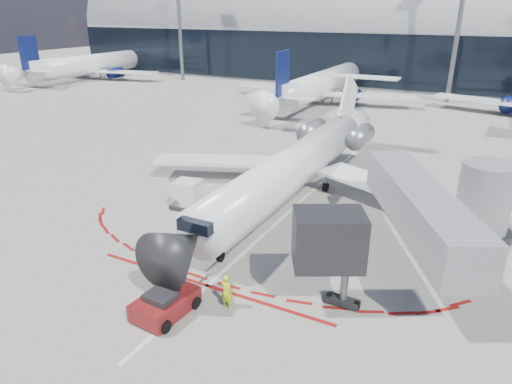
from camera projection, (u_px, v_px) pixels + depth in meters
The scene contains 15 objects.
ground at pixel (295, 207), 33.17m from camera, with size 260.00×260.00×0.00m, color gray.
apron_centerline at pixel (305, 197), 34.81m from camera, with size 0.25×40.00×0.01m, color silver.
apron_stop_bar at pixel (207, 286), 23.72m from camera, with size 14.00×0.25×0.01m, color maroon.
terminal_building at pixel (436, 37), 83.36m from camera, with size 150.00×24.15×24.00m.
jet_bridge at pixel (437, 210), 25.36m from camera, with size 10.03×15.20×4.90m.
light_mast_west at pixel (179, 14), 87.31m from camera, with size 0.70×0.70×25.00m, color slate.
light_mast_centre at pixel (460, 15), 65.78m from camera, with size 0.70×0.70×25.00m, color slate.
regional_jet at pixel (300, 162), 34.50m from camera, with size 25.63×31.60×7.91m.
pushback_tug at pixel (165, 303), 21.38m from camera, with size 2.27×4.91×1.26m.
ramp_worker at pixel (227, 291), 21.69m from camera, with size 0.65×0.43×1.80m, color #CDE017.
uld_container at pixel (188, 195), 32.70m from camera, with size 2.42×2.15×2.04m.
safety_cone_left at pixel (198, 210), 32.05m from camera, with size 0.40×0.40×0.55m, color #D73804.
safety_cone_right at pixel (180, 251), 26.58m from camera, with size 0.36×0.36×0.49m, color #D73804.
bg_airliner_0 at pixel (93, 50), 92.65m from camera, with size 34.79×36.84×11.26m, color white, non-canonical shape.
bg_airliner_1 at pixel (322, 66), 68.34m from camera, with size 33.53×35.50×10.85m, color white, non-canonical shape.
Camera 1 is at (11.61, -28.20, 13.40)m, focal length 32.00 mm.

